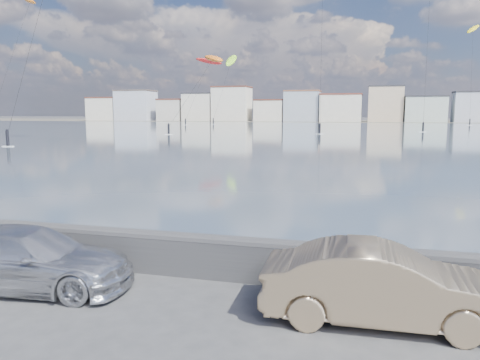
% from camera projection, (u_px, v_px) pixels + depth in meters
% --- Properties ---
extents(ground, '(700.00, 700.00, 0.00)m').
position_uv_depth(ground, '(133.00, 324.00, 8.76)').
color(ground, '#333335').
rests_on(ground, ground).
extents(bay_water, '(500.00, 177.00, 0.00)m').
position_uv_depth(bay_water, '(346.00, 131.00, 96.20)').
color(bay_water, '#394E56').
rests_on(bay_water, ground).
extents(far_shore_strip, '(500.00, 60.00, 0.00)m').
position_uv_depth(far_shore_strip, '(357.00, 121.00, 199.87)').
color(far_shore_strip, '#4C473D').
rests_on(far_shore_strip, ground).
extents(seawall, '(400.00, 0.36, 1.08)m').
position_uv_depth(seawall, '(186.00, 252.00, 11.26)').
color(seawall, '#28282B').
rests_on(seawall, ground).
extents(far_buildings, '(240.79, 13.26, 14.60)m').
position_uv_depth(far_buildings, '(360.00, 107.00, 185.29)').
color(far_buildings, silver).
rests_on(far_buildings, ground).
extents(car_silver, '(4.92, 2.51, 1.37)m').
position_uv_depth(car_silver, '(28.00, 259.00, 10.44)').
color(car_silver, silver).
rests_on(car_silver, ground).
extents(car_champagne, '(4.53, 1.75, 1.47)m').
position_uv_depth(car_champagne, '(383.00, 285.00, 8.71)').
color(car_champagne, tan).
rests_on(car_champagne, ground).
extents(kitesurfer_2, '(7.58, 18.31, 33.34)m').
position_uv_depth(kitesurfer_2, '(30.00, 3.00, 118.63)').
color(kitesurfer_2, orange).
rests_on(kitesurfer_2, ground).
extents(kitesurfer_3, '(8.42, 19.40, 15.89)m').
position_uv_depth(kitesurfer_3, '(213.00, 59.00, 91.66)').
color(kitesurfer_3, orange).
rests_on(kitesurfer_3, ground).
extents(kitesurfer_10, '(4.60, 17.53, 23.97)m').
position_uv_depth(kitesurfer_10, '(231.00, 61.00, 156.81)').
color(kitesurfer_10, '#8CD826').
rests_on(kitesurfer_10, ground).
extents(kitesurfer_11, '(5.85, 17.27, 31.63)m').
position_uv_depth(kitesurfer_11, '(473.00, 31.00, 145.90)').
color(kitesurfer_11, yellow).
rests_on(kitesurfer_11, ground).
extents(kitesurfer_14, '(8.47, 16.63, 21.26)m').
position_uv_depth(kitesurfer_14, '(209.00, 62.00, 148.55)').
color(kitesurfer_14, red).
rests_on(kitesurfer_14, ground).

